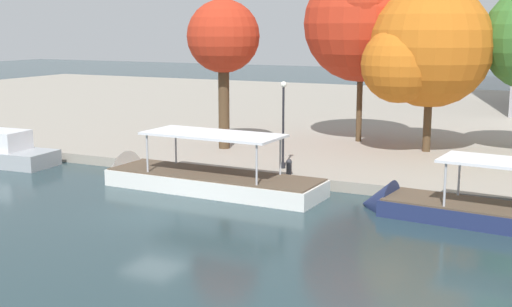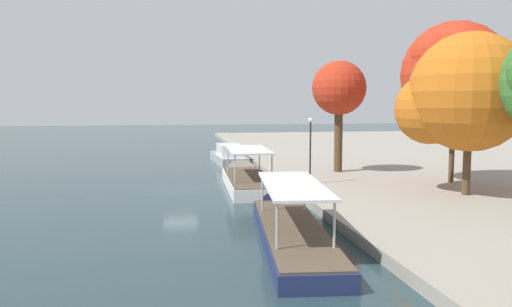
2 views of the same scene
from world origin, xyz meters
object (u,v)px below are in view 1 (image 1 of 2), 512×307
object	(u,v)px
lamp_post	(283,122)
tree_4	(362,22)
tour_boat_2	(509,221)
tree_2	(223,38)
tree_1	(425,51)
mooring_bollard_0	(289,166)
tour_boat_1	(195,183)

from	to	relation	value
lamp_post	tree_4	distance (m)	11.53
tour_boat_2	tree_4	xyz separation A→B (m)	(-10.94, 14.48, 8.17)
lamp_post	tour_boat_2	bearing A→B (deg)	-19.68
tree_2	tree_4	bearing A→B (deg)	41.95
tour_boat_2	tree_1	size ratio (longest dim) A/B	1.39
tour_boat_2	mooring_bollard_0	distance (m)	11.58
tour_boat_1	tree_1	bearing A→B (deg)	-123.86
tour_boat_1	tour_boat_2	bearing A→B (deg)	-178.77
tour_boat_2	lamp_post	distance (m)	13.11
tree_4	tree_1	bearing A→B (deg)	-24.90
tree_1	tour_boat_1	bearing A→B (deg)	-125.71
tour_boat_1	mooring_bollard_0	distance (m)	4.93
tree_4	tour_boat_2	bearing A→B (deg)	-52.93
tour_boat_2	lamp_post	bearing A→B (deg)	-14.16
tree_1	tour_boat_2	bearing A→B (deg)	-62.79
tour_boat_1	lamp_post	xyz separation A→B (m)	(3.05, 4.15, 2.81)
mooring_bollard_0	tree_4	xyz separation A→B (m)	(0.21, 11.45, 7.43)
tour_boat_2	mooring_bollard_0	world-z (taller)	tour_boat_2
lamp_post	tree_2	size ratio (longest dim) A/B	0.51
tour_boat_1	tour_boat_2	distance (m)	15.11
tour_boat_1	tree_4	bearing A→B (deg)	-104.38
mooring_bollard_0	tree_1	size ratio (longest dim) A/B	0.08
tree_1	lamp_post	bearing A→B (deg)	-125.36
tree_2	tour_boat_1	bearing A→B (deg)	-71.44
mooring_bollard_0	tree_1	bearing A→B (deg)	62.75
tree_2	tree_4	distance (m)	9.32
tree_1	tree_4	distance (m)	5.35
tree_4	tree_2	bearing A→B (deg)	-138.05
mooring_bollard_0	lamp_post	world-z (taller)	lamp_post
tour_boat_1	tree_2	world-z (taller)	tree_2
mooring_bollard_0	tree_2	bearing A→B (deg)	141.80
tree_2	tour_boat_2	bearing A→B (deg)	-24.91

